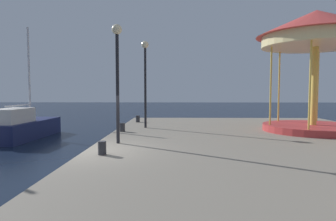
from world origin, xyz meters
name	(u,v)px	position (x,y,z in m)	size (l,w,h in m)	color
ground_plane	(87,174)	(0.00, 0.00, 0.00)	(120.00, 120.00, 0.00)	black
quay_dock	(287,163)	(6.40, 0.00, 0.40)	(12.81, 22.26, 0.80)	gray
sailboat_navy	(23,127)	(-5.66, 6.80, 0.69)	(2.06, 5.33, 6.33)	#19214C
carousel	(316,41)	(9.29, 4.43, 4.97)	(5.30, 5.30, 5.55)	#B23333
lamp_post_near_edge	(117,62)	(0.80, 1.11, 3.68)	(0.36, 0.36, 4.20)	black
lamp_post_mid_promenade	(145,69)	(1.35, 5.57, 3.78)	(0.36, 0.36, 4.38)	black
bollard_north	(122,127)	(0.42, 4.11, 1.00)	(0.24, 0.24, 0.40)	#2D2D33
bollard_center	(102,148)	(0.70, -0.77, 1.00)	(0.24, 0.24, 0.40)	#2D2D33
bollard_south	(138,119)	(0.62, 8.21, 1.00)	(0.24, 0.24, 0.40)	#2D2D33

